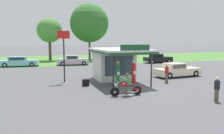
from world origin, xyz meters
TOP-DOWN VIEW (x-y plane):
  - ground_plane at (0.00, 0.00)m, footprint 300.00×300.00m
  - grass_verge_strip at (0.00, 30.00)m, footprint 120.00×24.00m
  - service_station_kiosk at (-0.84, 4.69)m, footprint 4.17×7.04m
  - gas_pump_nearside at (-1.57, 1.83)m, footprint 0.44×0.44m
  - gas_pump_offside at (-0.11, 1.83)m, footprint 0.44×0.44m
  - motorcycle_with_rider at (-2.22, -1.70)m, footprint 2.28×0.70m
  - featured_classic_sedan at (5.99, 4.32)m, footprint 5.29×2.24m
  - parked_car_back_row_centre at (-2.58, 19.18)m, footprint 5.03×2.50m
  - parked_car_back_row_left at (11.55, 17.87)m, footprint 5.08×2.04m
  - parked_car_back_row_centre_left at (-10.37, 19.66)m, footprint 5.57×2.10m
  - bystander_admiring_sedan at (2.56, -4.87)m, footprint 0.34×0.34m
  - bystander_chatting_near_pumps at (3.08, 1.66)m, footprint 0.34×0.34m
  - tree_oak_far_left at (2.13, 27.88)m, footprint 7.49×7.49m
  - tree_oak_right at (-5.37, 28.33)m, footprint 4.60×4.60m
  - roadside_pole_sign at (-5.62, 5.00)m, footprint 1.10×0.12m
  - spare_tire_stack at (-4.16, 2.59)m, footprint 0.60×0.60m

SIDE VIEW (x-z plane):
  - ground_plane at x=0.00m, z-range 0.00..0.00m
  - grass_verge_strip at x=0.00m, z-range 0.00..0.01m
  - spare_tire_stack at x=-4.16m, z-range 0.00..0.54m
  - featured_classic_sedan at x=5.99m, z-range -0.07..1.37m
  - motorcycle_with_rider at x=-2.22m, z-range -0.14..1.44m
  - parked_car_back_row_centre_left at x=-10.37m, z-range -0.05..1.40m
  - parked_car_back_row_centre at x=-2.58m, z-range -0.06..1.43m
  - parked_car_back_row_left at x=11.55m, z-range -0.07..1.45m
  - bystander_admiring_sedan at x=2.56m, z-range 0.03..1.57m
  - bystander_chatting_near_pumps at x=3.08m, z-range 0.04..1.68m
  - gas_pump_offside at x=-0.11m, z-range -0.08..2.01m
  - gas_pump_nearside at x=-1.57m, z-range -0.08..2.02m
  - service_station_kiosk at x=-0.84m, z-range 0.03..3.52m
  - roadside_pole_sign at x=-5.62m, z-range 0.86..5.52m
  - tree_oak_right at x=-5.37m, z-range 1.64..9.59m
  - tree_oak_far_left at x=2.13m, z-range 1.68..12.54m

